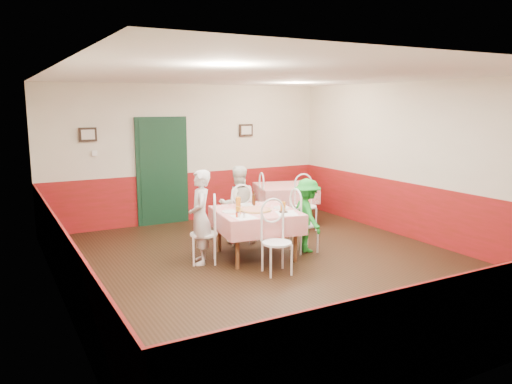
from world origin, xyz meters
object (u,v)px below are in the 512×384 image
diner_right (307,215)px  glass_c (238,202)px  chair_far (239,218)px  beer_bottle (254,199)px  diner_far (238,204)px  glass_a (238,211)px  chair_second_a (253,204)px  chair_left (204,234)px  wallet (283,212)px  glass_b (283,207)px  diner_left (200,217)px  pizza (255,210)px  main_table (256,234)px  chair_right (304,225)px  chair_near (277,243)px  second_table (285,204)px  chair_second_b (306,207)px

diner_right → glass_c: bearing=71.9°
chair_far → beer_bottle: beer_bottle is taller
chair_far → diner_far: size_ratio=0.66×
glass_a → diner_right: size_ratio=0.11×
glass_a → diner_right: 1.32m
chair_second_a → diner_far: diner_far is taller
beer_bottle → chair_left: bearing=-166.5°
beer_bottle → chair_far: bearing=93.8°
wallet → diner_right: size_ratio=0.09×
glass_b → beer_bottle: size_ratio=0.72×
glass_a → diner_far: (0.54, 1.08, -0.15)m
diner_left → diner_right: diner_left is taller
pizza → wallet: bearing=-46.0°
main_table → chair_right: 0.85m
chair_right → chair_near: same height
chair_second_a → glass_a: size_ratio=6.49×
chair_left → second_table: bearing=146.5°
chair_second_a → chair_second_b: (0.75, -0.75, 0.00)m
second_table → chair_far: (-1.58, -1.01, 0.08)m
second_table → glass_b: glass_b is taller
chair_left → glass_b: size_ratio=5.96×
second_table → diner_left: 3.13m
pizza → glass_a: 0.41m
chair_left → chair_right: bearing=104.2°
chair_right → glass_c: glass_c is taller
glass_a → second_table: bearing=44.1°
chair_near → diner_right: bearing=43.4°
pizza → diner_far: (0.16, 0.93, -0.10)m
chair_second_b → glass_b: bearing=-119.6°
glass_b → diner_far: bearing=99.7°
main_table → glass_a: bearing=-154.9°
glass_a → chair_near: bearing=-65.8°
second_table → chair_left: bearing=-145.7°
diner_left → pizza: bearing=98.9°
chair_second_b → diner_far: size_ratio=0.66×
chair_second_b → beer_bottle: 1.76m
glass_c → beer_bottle: beer_bottle is taller
diner_left → diner_right: size_ratio=1.19×
chair_far → chair_near: size_ratio=1.00×
chair_left → diner_right: 1.76m
second_table → chair_near: bearing=-124.0°
chair_right → chair_near: size_ratio=1.00×
wallet → diner_far: (-0.16, 1.25, -0.09)m
second_table → wallet: 2.65m
chair_far → glass_a: size_ratio=6.49×
chair_second_b → glass_b: 1.98m
chair_second_a → beer_bottle: size_ratio=4.27×
glass_a → chair_right: bearing=3.4°
chair_second_a → wallet: (-0.67, -2.21, 0.32)m
glass_a → diner_far: 1.22m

